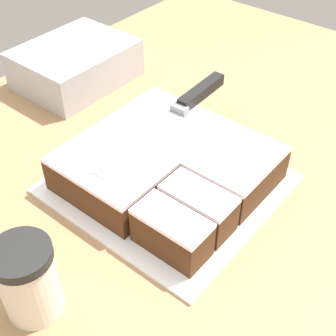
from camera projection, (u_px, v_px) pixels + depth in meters
countertop at (190, 321)px, 1.13m from camera, size 1.40×1.10×0.95m
cake_board at (168, 184)px, 0.80m from camera, size 0.33×0.35×0.01m
cake at (168, 166)px, 0.78m from camera, size 0.28×0.30×0.06m
knife at (187, 103)px, 0.85m from camera, size 0.34×0.04×0.02m
coffee_cup at (28, 280)px, 0.59m from camera, size 0.08×0.08×0.12m
storage_box at (76, 64)px, 1.03m from camera, size 0.24×0.19×0.08m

